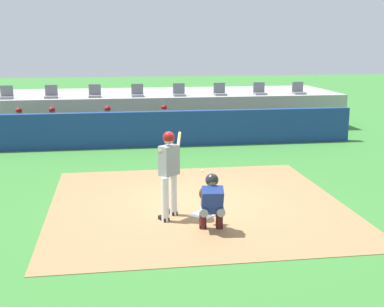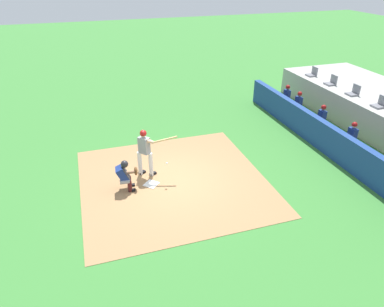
{
  "view_description": "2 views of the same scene",
  "coord_description": "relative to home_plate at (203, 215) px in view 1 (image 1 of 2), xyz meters",
  "views": [
    {
      "loc": [
        -1.77,
        -10.9,
        3.59
      ],
      "look_at": [
        0.0,
        0.7,
        1.0
      ],
      "focal_mm": 48.82,
      "sensor_mm": 36.0,
      "label": 1
    },
    {
      "loc": [
        10.16,
        -2.54,
        6.88
      ],
      "look_at": [
        0.0,
        0.7,
        1.0
      ],
      "focal_mm": 32.72,
      "sensor_mm": 36.0,
      "label": 2
    }
  ],
  "objects": [
    {
      "name": "ground_plane",
      "position": [
        0.0,
        0.8,
        -0.02
      ],
      "size": [
        80.0,
        80.0,
        0.0
      ],
      "primitive_type": "plane",
      "color": "#387A33"
    },
    {
      "name": "dugout_player_2",
      "position": [
        -1.96,
        8.14,
        0.65
      ],
      "size": [
        0.49,
        0.7,
        1.3
      ],
      "color": "#939399",
      "rests_on": "ground"
    },
    {
      "name": "stadium_seat_7",
      "position": [
        5.69,
        10.18,
        1.51
      ],
      "size": [
        0.46,
        0.46,
        0.48
      ],
      "color": "slate",
      "rests_on": "stands_platform"
    },
    {
      "name": "dugout_player_0",
      "position": [
        -4.95,
        8.14,
        0.65
      ],
      "size": [
        0.49,
        0.7,
        1.3
      ],
      "color": "#939399",
      "rests_on": "ground"
    },
    {
      "name": "batter_at_plate",
      "position": [
        -0.69,
        -0.01,
        1.01
      ],
      "size": [
        0.64,
        1.4,
        1.8
      ],
      "color": "silver",
      "rests_on": "ground"
    },
    {
      "name": "dirt_infield",
      "position": [
        0.0,
        0.8,
        -0.02
      ],
      "size": [
        6.4,
        6.4,
        0.01
      ],
      "primitive_type": "cube",
      "color": "#9E754C",
      "rests_on": "ground"
    },
    {
      "name": "stadium_seat_4",
      "position": [
        0.81,
        10.18,
        1.51
      ],
      "size": [
        0.46,
        0.46,
        0.48
      ],
      "color": "slate",
      "rests_on": "stands_platform"
    },
    {
      "name": "catcher_crouched",
      "position": [
        0.01,
        -0.84,
        0.59
      ],
      "size": [
        0.51,
        1.79,
        1.13
      ],
      "color": "gray",
      "rests_on": "ground"
    },
    {
      "name": "stands_platform",
      "position": [
        0.0,
        11.7,
        0.68
      ],
      "size": [
        15.0,
        4.4,
        1.4
      ],
      "primitive_type": "cube",
      "color": "#9E9E99",
      "rests_on": "ground"
    },
    {
      "name": "stadium_seat_5",
      "position": [
        2.44,
        10.18,
        1.51
      ],
      "size": [
        0.46,
        0.46,
        0.48
      ],
      "color": "slate",
      "rests_on": "stands_platform"
    },
    {
      "name": "stadium_seat_2",
      "position": [
        -2.44,
        10.18,
        1.51
      ],
      "size": [
        0.46,
        0.46,
        0.48
      ],
      "color": "slate",
      "rests_on": "stands_platform"
    },
    {
      "name": "stadium_seat_0",
      "position": [
        -5.69,
        10.18,
        1.51
      ],
      "size": [
        0.46,
        0.46,
        0.48
      ],
      "color": "slate",
      "rests_on": "stands_platform"
    },
    {
      "name": "stadium_seat_1",
      "position": [
        -4.06,
        10.18,
        1.51
      ],
      "size": [
        0.46,
        0.46,
        0.48
      ],
      "color": "slate",
      "rests_on": "stands_platform"
    },
    {
      "name": "dugout_player_1",
      "position": [
        -3.85,
        8.14,
        0.65
      ],
      "size": [
        0.49,
        0.7,
        1.3
      ],
      "color": "#939399",
      "rests_on": "ground"
    },
    {
      "name": "stadium_seat_3",
      "position": [
        -0.81,
        10.18,
        1.51
      ],
      "size": [
        0.46,
        0.46,
        0.48
      ],
      "color": "slate",
      "rests_on": "stands_platform"
    },
    {
      "name": "home_plate",
      "position": [
        0.0,
        0.0,
        0.0
      ],
      "size": [
        0.62,
        0.62,
        0.02
      ],
      "primitive_type": "cube",
      "rotation": [
        0.0,
        0.0,
        0.79
      ],
      "color": "white",
      "rests_on": "dirt_infield"
    },
    {
      "name": "dugout_wall",
      "position": [
        0.0,
        7.3,
        0.58
      ],
      "size": [
        13.0,
        0.3,
        1.2
      ],
      "primitive_type": "cube",
      "color": "navy",
      "rests_on": "ground"
    },
    {
      "name": "stadium_seat_6",
      "position": [
        4.06,
        10.18,
        1.51
      ],
      "size": [
        0.46,
        0.46,
        0.48
      ],
      "color": "slate",
      "rests_on": "stands_platform"
    },
    {
      "name": "dugout_player_3",
      "position": [
        0.02,
        8.14,
        0.65
      ],
      "size": [
        0.49,
        0.7,
        1.3
      ],
      "color": "#939399",
      "rests_on": "ground"
    },
    {
      "name": "dugout_bench",
      "position": [
        0.0,
        8.3,
        0.2
      ],
      "size": [
        11.8,
        0.44,
        0.45
      ],
      "primitive_type": "cube",
      "color": "olive",
      "rests_on": "ground"
    }
  ]
}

